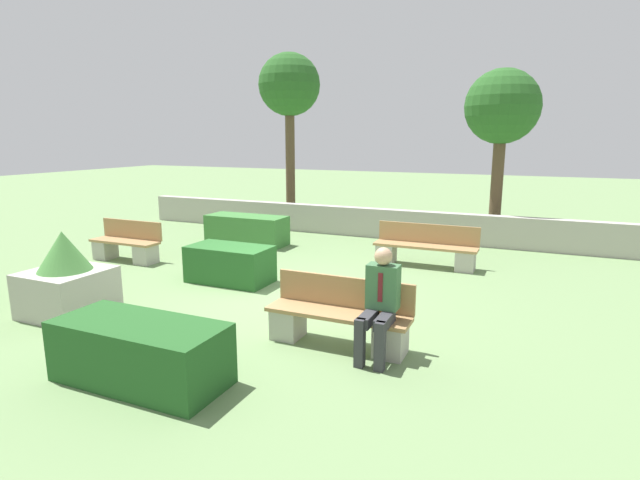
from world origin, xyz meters
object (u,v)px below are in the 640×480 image
Objects in this scene: bench_front at (338,320)px; bench_left_side at (425,250)px; person_seated_man at (380,299)px; tree_center_left at (502,110)px; bench_right_side at (126,246)px; tree_leftmost at (289,88)px; planter_corner_left at (66,280)px.

bench_front is 4.40m from bench_left_side.
person_seated_man is 8.48m from tree_center_left.
tree_center_left is at bearing 81.70° from bench_front.
tree_leftmost reaches higher than bench_right_side.
tree_leftmost reaches higher than person_seated_man.
planter_corner_left is (1.70, -2.86, 0.22)m from bench_right_side.
tree_center_left is at bearing -4.28° from tree_leftmost.
bench_right_side is at bearing 159.40° from person_seated_man.
tree_leftmost is (0.80, 6.13, 3.74)m from bench_right_side.
planter_corner_left reaches higher than bench_front.
bench_right_side is 3.33m from planter_corner_left.
bench_left_side is 1.65× the size of planter_corner_left.
person_seated_man reaches higher than planter_corner_left.
tree_center_left reaches higher than person_seated_man.
bench_left_side is at bearing 95.47° from person_seated_man.
tree_center_left is (1.16, 7.93, 2.94)m from bench_front.
bench_front is at bearing 8.28° from planter_corner_left.
tree_leftmost is at bearing 175.72° from tree_center_left.
tree_center_left is at bearing 85.90° from person_seated_man.
bench_front is 8.54m from tree_center_left.
bench_front is 1.16× the size of bench_right_side.
tree_center_left reaches higher than planter_corner_left.
tree_leftmost reaches higher than tree_center_left.
bench_left_side is (0.14, 4.40, 0.01)m from bench_front.
tree_leftmost is (-0.91, 8.99, 3.52)m from planter_corner_left.
person_seated_man is at bearing -13.49° from bench_front.
tree_leftmost reaches higher than bench_left_side.
bench_front is 0.89× the size of bench_left_side.
planter_corner_left is at bearing -171.72° from bench_front.
bench_right_side is at bearing -140.84° from tree_center_left.
bench_left_side and bench_right_side have the same top height.
tree_center_left is (6.17, -0.46, -0.78)m from tree_leftmost.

